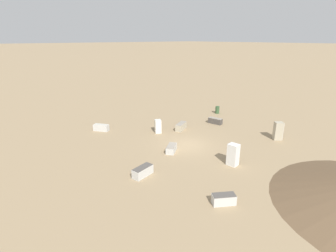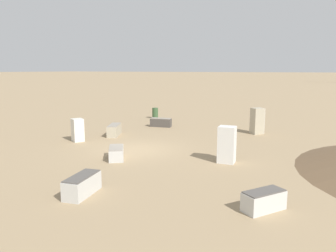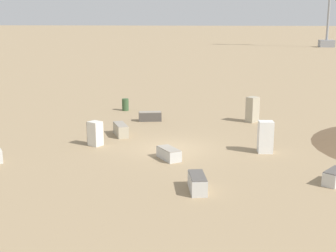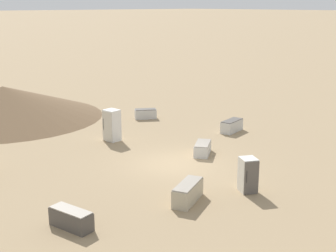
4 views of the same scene
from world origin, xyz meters
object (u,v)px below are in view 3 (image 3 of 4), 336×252
(power_pylon_1, at_px, (329,10))
(discarded_fridge_4, at_px, (95,133))
(discarded_fridge_2, at_px, (265,137))
(discarded_fridge_7, at_px, (169,154))
(discarded_fridge_6, at_px, (197,183))
(discarded_fridge_3, at_px, (121,130))
(discarded_fridge_8, at_px, (252,109))
(rusty_barrel, at_px, (125,105))
(discarded_fridge_0, at_px, (335,177))
(discarded_fridge_5, at_px, (150,116))

(power_pylon_1, bearing_deg, discarded_fridge_4, 72.92)
(discarded_fridge_2, xyz_separation_m, discarded_fridge_7, (5.02, 1.99, -0.58))
(power_pylon_1, relative_size, discarded_fridge_6, 17.58)
(power_pylon_1, xyz_separation_m, discarded_fridge_4, (31.39, 102.18, -8.75))
(discarded_fridge_3, height_order, discarded_fridge_7, discarded_fridge_3)
(discarded_fridge_8, relative_size, rusty_barrel, 1.89)
(discarded_fridge_0, bearing_deg, rusty_barrel, 163.38)
(discarded_fridge_3, bearing_deg, discarded_fridge_8, 6.77)
(discarded_fridge_8, bearing_deg, rusty_barrel, -155.79)
(discarded_fridge_4, distance_m, rusty_barrel, 10.57)
(discarded_fridge_5, height_order, rusty_barrel, rusty_barrel)
(discarded_fridge_0, height_order, discarded_fridge_8, discarded_fridge_8)
(discarded_fridge_0, bearing_deg, discarded_fridge_2, 153.71)
(power_pylon_1, xyz_separation_m, rusty_barrel, (32.07, 91.64, -8.98))
(discarded_fridge_6, height_order, discarded_fridge_7, discarded_fridge_6)
(discarded_fridge_4, bearing_deg, power_pylon_1, 11.07)
(discarded_fridge_7, bearing_deg, discarded_fridge_6, 76.54)
(discarded_fridge_6, bearing_deg, rusty_barrel, 100.62)
(discarded_fridge_5, relative_size, rusty_barrel, 1.79)
(discarded_fridge_4, height_order, rusty_barrel, discarded_fridge_4)
(discarded_fridge_5, xyz_separation_m, rusty_barrel, (2.64, -3.59, 0.14))
(power_pylon_1, xyz_separation_m, discarded_fridge_0, (19.05, 106.96, -9.13))
(rusty_barrel, bearing_deg, discarded_fridge_2, 133.88)
(rusty_barrel, bearing_deg, discarded_fridge_4, 93.69)
(discarded_fridge_3, xyz_separation_m, discarded_fridge_8, (-8.28, -5.16, 0.52))
(discarded_fridge_0, xyz_separation_m, discarded_fridge_6, (5.94, 1.73, 0.03))
(discarded_fridge_5, bearing_deg, discarded_fridge_7, -176.32)
(discarded_fridge_2, xyz_separation_m, rusty_barrel, (10.27, -10.68, -0.40))
(discarded_fridge_6, bearing_deg, discarded_fridge_8, 66.99)
(discarded_fridge_3, relative_size, discarded_fridge_6, 1.11)
(discarded_fridge_7, bearing_deg, discarded_fridge_2, 165.46)
(power_pylon_1, bearing_deg, discarded_fridge_0, 79.90)
(discarded_fridge_4, relative_size, discarded_fridge_8, 0.79)
(discarded_fridge_7, height_order, discarded_fridge_8, discarded_fridge_8)
(discarded_fridge_6, bearing_deg, discarded_fridge_2, 51.44)
(discarded_fridge_6, distance_m, rusty_barrel, 18.46)
(power_pylon_1, relative_size, discarded_fridge_2, 17.36)
(discarded_fridge_2, bearing_deg, discarded_fridge_4, 172.86)
(discarded_fridge_2, height_order, discarded_fridge_5, discarded_fridge_2)
(discarded_fridge_3, bearing_deg, rusty_barrel, 75.91)
(discarded_fridge_0, relative_size, discarded_fridge_7, 0.92)
(discarded_fridge_4, bearing_deg, discarded_fridge_3, 8.45)
(discarded_fridge_0, distance_m, discarded_fridge_2, 5.42)
(discarded_fridge_8, bearing_deg, discarded_fridge_4, -99.63)
(discarded_fridge_4, relative_size, rusty_barrel, 1.48)
(discarded_fridge_5, bearing_deg, discarded_fridge_2, -145.28)
(discarded_fridge_0, bearing_deg, discarded_fridge_6, -130.79)
(discarded_fridge_4, bearing_deg, discarded_fridge_6, -107.31)
(discarded_fridge_5, distance_m, discarded_fridge_7, 9.45)
(discarded_fridge_0, distance_m, discarded_fridge_7, 8.21)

